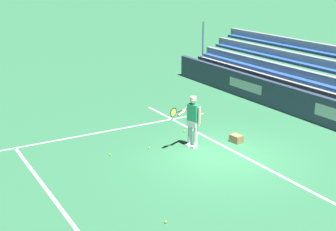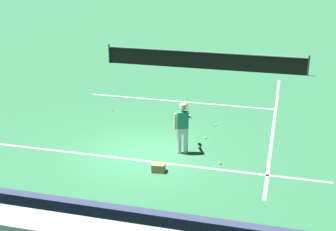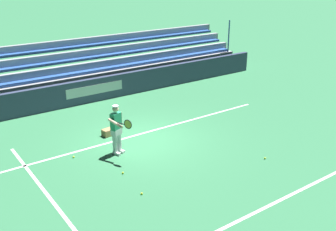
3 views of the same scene
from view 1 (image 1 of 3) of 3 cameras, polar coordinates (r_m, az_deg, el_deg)
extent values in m
plane|color=#337A4C|center=(14.78, 7.07, -5.03)|extent=(160.00, 160.00, 0.00)
cube|color=white|center=(15.07, 8.59, -4.63)|extent=(12.00, 0.10, 0.01)
cube|color=white|center=(16.49, -13.06, -2.90)|extent=(0.10, 12.00, 0.01)
cube|color=white|center=(12.48, -13.77, -9.87)|extent=(8.22, 0.10, 0.01)
cube|color=silver|center=(21.22, 9.37, 3.62)|extent=(2.20, 0.01, 0.40)
cylinder|color=#4C70B2|center=(25.09, 4.26, 7.99)|extent=(0.08, 0.08, 2.95)
cylinder|color=silver|center=(15.29, 3.39, -2.36)|extent=(0.15, 0.15, 0.88)
cylinder|color=silver|center=(15.41, 2.72, -2.19)|extent=(0.15, 0.15, 0.88)
cube|color=white|center=(15.38, 3.23, -3.80)|extent=(0.20, 0.30, 0.09)
cube|color=white|center=(15.50, 2.57, -3.62)|extent=(0.20, 0.30, 0.09)
cube|color=silver|center=(15.23, 3.08, -1.00)|extent=(0.40, 0.32, 0.20)
cube|color=#239366|center=(15.12, 3.10, 0.33)|extent=(0.41, 0.32, 0.58)
sphere|color=beige|center=(14.99, 3.10, 1.89)|extent=(0.21, 0.21, 0.21)
cylinder|color=white|center=(14.96, 3.11, 2.22)|extent=(0.20, 0.20, 0.05)
cylinder|color=beige|center=(14.99, 3.85, 0.01)|extent=(0.09, 0.09, 0.56)
cylinder|color=beige|center=(15.09, 1.90, 0.51)|extent=(0.29, 0.58, 0.24)
cylinder|color=black|center=(14.89, 1.34, 0.48)|extent=(0.13, 0.29, 0.03)
torus|color=black|center=(14.67, 0.67, 0.38)|extent=(0.13, 0.30, 0.31)
cylinder|color=#D6D14C|center=(14.67, 0.67, 0.38)|extent=(0.10, 0.26, 0.27)
cube|color=#A87F51|center=(15.98, 8.32, -2.81)|extent=(0.43, 0.35, 0.26)
sphere|color=#CCE533|center=(14.89, -7.09, -4.72)|extent=(0.07, 0.07, 0.07)
sphere|color=#CCE533|center=(16.83, 2.01, -1.91)|extent=(0.07, 0.07, 0.07)
sphere|color=#CCE533|center=(11.10, -0.28, -12.85)|extent=(0.07, 0.07, 0.07)
sphere|color=#CCE533|center=(15.29, -2.33, -3.98)|extent=(0.07, 0.07, 0.07)
camera|label=2|loc=(26.56, 26.25, 18.15)|focal=50.00mm
camera|label=3|loc=(17.77, -40.91, 14.64)|focal=42.00mm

